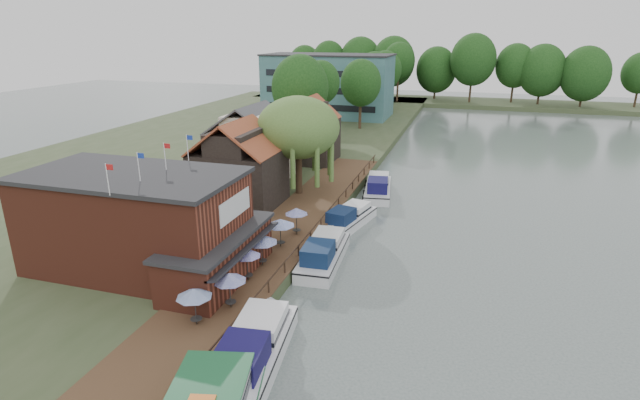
% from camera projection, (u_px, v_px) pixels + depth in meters
% --- Properties ---
extents(ground, '(260.00, 260.00, 0.00)m').
position_uv_depth(ground, '(353.00, 304.00, 34.01)').
color(ground, '#4C5755').
rests_on(ground, ground).
extents(land_bank, '(50.00, 140.00, 1.00)m').
position_uv_depth(land_bank, '(211.00, 153.00, 73.84)').
color(land_bank, '#384728').
rests_on(land_bank, ground).
extents(quay_deck, '(6.00, 50.00, 0.10)m').
position_uv_depth(quay_deck, '(292.00, 225.00, 44.94)').
color(quay_deck, '#47301E').
rests_on(quay_deck, land_bank).
extents(quay_rail, '(0.20, 49.00, 1.00)m').
position_uv_depth(quay_rail, '(323.00, 222.00, 44.50)').
color(quay_rail, black).
rests_on(quay_rail, land_bank).
extents(pub, '(20.00, 11.00, 7.30)m').
position_uv_depth(pub, '(159.00, 224.00, 35.49)').
color(pub, maroon).
rests_on(pub, land_bank).
extents(hotel_block, '(25.40, 12.40, 12.30)m').
position_uv_depth(hotel_block, '(328.00, 85.00, 101.15)').
color(hotel_block, '#38666B').
rests_on(hotel_block, land_bank).
extents(cottage_a, '(8.60, 7.60, 8.50)m').
position_uv_depth(cottage_a, '(239.00, 164.00, 49.15)').
color(cottage_a, black).
rests_on(cottage_a, land_bank).
extents(cottage_b, '(9.60, 8.60, 8.50)m').
position_uv_depth(cottage_b, '(253.00, 141.00, 59.03)').
color(cottage_b, beige).
rests_on(cottage_b, land_bank).
extents(cottage_c, '(7.60, 7.60, 8.50)m').
position_uv_depth(cottage_c, '(309.00, 129.00, 66.06)').
color(cottage_c, black).
rests_on(cottage_c, land_bank).
extents(willow, '(8.60, 8.60, 10.43)m').
position_uv_depth(willow, '(298.00, 146.00, 52.11)').
color(willow, '#476B2D').
rests_on(willow, land_bank).
extents(umbrella_0, '(2.14, 2.14, 2.38)m').
position_uv_depth(umbrella_0, '(195.00, 307.00, 29.35)').
color(umbrella_0, navy).
rests_on(umbrella_0, quay_deck).
extents(umbrella_1, '(2.17, 2.17, 2.38)m').
position_uv_depth(umbrella_1, '(230.00, 290.00, 31.20)').
color(umbrella_1, navy).
rests_on(umbrella_1, quay_deck).
extents(umbrella_2, '(1.96, 1.96, 2.38)m').
position_uv_depth(umbrella_2, '(247.00, 264.00, 34.64)').
color(umbrella_2, '#211A93').
rests_on(umbrella_2, quay_deck).
extents(umbrella_3, '(2.41, 2.41, 2.38)m').
position_uv_depth(umbrella_3, '(262.00, 250.00, 36.86)').
color(umbrella_3, navy).
rests_on(umbrella_3, quay_deck).
extents(umbrella_4, '(2.36, 2.36, 2.38)m').
position_uv_depth(umbrella_4, '(281.00, 233.00, 40.03)').
color(umbrella_4, '#1B3899').
rests_on(umbrella_4, quay_deck).
extents(umbrella_5, '(1.97, 1.97, 2.38)m').
position_uv_depth(umbrella_5, '(297.00, 221.00, 42.51)').
color(umbrella_5, navy).
rests_on(umbrella_5, quay_deck).
extents(cruiser_0, '(4.68, 10.88, 2.58)m').
position_uv_depth(cruiser_0, '(253.00, 344.00, 27.49)').
color(cruiser_0, white).
rests_on(cruiser_0, ground).
extents(cruiser_1, '(3.73, 9.90, 2.35)m').
position_uv_depth(cruiser_1, '(323.00, 249.00, 39.67)').
color(cruiser_1, silver).
rests_on(cruiser_1, ground).
extents(cruiser_2, '(4.72, 9.32, 2.12)m').
position_uv_depth(cruiser_2, '(349.00, 215.00, 47.32)').
color(cruiser_2, white).
rests_on(cruiser_2, ground).
extents(cruiser_3, '(4.54, 10.08, 2.35)m').
position_uv_depth(cruiser_3, '(378.00, 185.00, 56.23)').
color(cruiser_3, silver).
rests_on(cruiser_3, ground).
extents(swan, '(0.44, 0.44, 0.44)m').
position_uv_depth(swan, '(229.00, 376.00, 26.62)').
color(swan, white).
rests_on(swan, ground).
extents(bank_tree_0, '(8.41, 8.41, 13.53)m').
position_uv_depth(bank_tree_0, '(300.00, 101.00, 73.75)').
color(bank_tree_0, '#143811').
rests_on(bank_tree_0, land_bank).
extents(bank_tree_1, '(6.03, 6.03, 12.29)m').
position_uv_depth(bank_tree_1, '(321.00, 99.00, 80.67)').
color(bank_tree_1, '#143811').
rests_on(bank_tree_1, land_bank).
extents(bank_tree_2, '(7.11, 7.11, 12.09)m').
position_uv_depth(bank_tree_2, '(361.00, 94.00, 87.53)').
color(bank_tree_2, '#143811').
rests_on(bank_tree_2, land_bank).
extents(bank_tree_3, '(8.01, 8.01, 12.62)m').
position_uv_depth(bank_tree_3, '(374.00, 82.00, 104.98)').
color(bank_tree_3, '#143811').
rests_on(bank_tree_3, land_bank).
extents(bank_tree_4, '(7.37, 7.37, 12.58)m').
position_uv_depth(bank_tree_4, '(385.00, 79.00, 111.31)').
color(bank_tree_4, '#143811').
rests_on(bank_tree_4, land_bank).
extents(bank_tree_5, '(7.75, 7.75, 14.13)m').
position_uv_depth(bank_tree_5, '(398.00, 72.00, 121.14)').
color(bank_tree_5, '#143811').
rests_on(bank_tree_5, land_bank).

